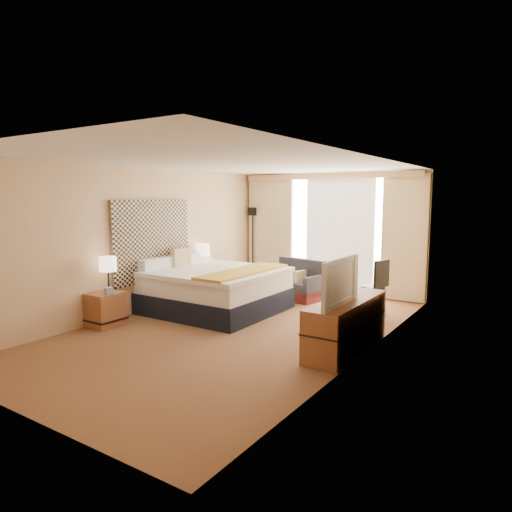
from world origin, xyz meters
The scene contains 21 objects.
floor centered at (0.00, 0.00, 0.00)m, with size 4.20×7.00×0.02m, color #591D19.
ceiling centered at (0.00, 0.00, 2.60)m, with size 4.20×7.00×0.02m, color silver.
wall_back centered at (0.00, 3.50, 1.30)m, with size 4.20×0.02×2.60m, color tan.
wall_front centered at (0.00, -3.50, 1.30)m, with size 4.20×0.02×2.60m, color tan.
wall_left centered at (-2.10, 0.00, 1.30)m, with size 0.02×7.00×2.60m, color tan.
wall_right centered at (2.10, 0.00, 1.30)m, with size 0.02×7.00×2.60m, color tan.
headboard centered at (-2.06, 0.20, 1.28)m, with size 0.06×1.85×1.50m, color black.
nightstand_left centered at (-1.87, -1.05, 0.28)m, with size 0.45×0.52×0.55m, color brown.
nightstand_right centered at (-1.87, 1.45, 0.28)m, with size 0.45×0.52×0.55m, color brown.
media_dresser centered at (1.83, 0.00, 0.35)m, with size 0.50×1.80×0.70m, color brown.
window centered at (0.25, 3.47, 1.32)m, with size 2.30×0.02×2.30m, color white.
curtains centered at (0.00, 3.39, 1.41)m, with size 4.12×0.19×2.56m.
bed centered at (-1.06, 0.72, 0.40)m, with size 2.28×2.08×1.11m.
loveseat centered at (-0.32, 2.49, 0.26)m, with size 1.38×0.93×0.79m.
floor_lamp centered at (-1.90, 3.30, 1.30)m, with size 0.23×0.23×1.83m.
desk_chair centered at (1.53, 2.08, 0.44)m, with size 0.49×0.48×0.99m.
lamp_left centered at (-1.85, -0.98, 1.00)m, with size 0.27×0.27×0.58m.
lamp_right centered at (-1.89, 1.43, 1.00)m, with size 0.27×0.27×0.58m.
tissue_box centered at (-1.74, -1.07, 0.60)m, with size 0.11×0.11×0.10m, color #7C9BC1.
telephone centered at (-1.87, 1.56, 0.58)m, with size 0.16×0.13×0.06m, color black.
television centered at (1.78, -0.37, 1.00)m, with size 1.06×0.14×0.61m, color black.
Camera 1 is at (4.11, -5.73, 2.08)m, focal length 32.00 mm.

